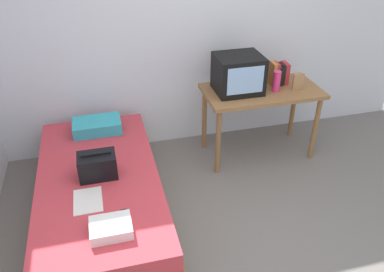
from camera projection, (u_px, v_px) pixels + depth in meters
name	position (u px, v px, depth m)	size (l,w,h in m)	color
ground_plane	(252.00, 271.00, 2.87)	(8.00, 8.00, 0.00)	slate
wall_back	(186.00, 23.00, 3.83)	(5.20, 0.10, 2.60)	silver
bed	(101.00, 197.00, 3.25)	(1.00, 2.00, 0.44)	olive
desk	(261.00, 98.00, 3.87)	(1.16, 0.60, 0.74)	olive
tv	(238.00, 74.00, 3.70)	(0.44, 0.39, 0.36)	black
water_bottle	(276.00, 81.00, 3.74)	(0.08, 0.08, 0.20)	#E53372
book_row	(279.00, 73.00, 3.90)	(0.17, 0.16, 0.23)	#CC7233
picture_frame	(298.00, 82.00, 3.77)	(0.11, 0.02, 0.17)	#9E754C
pillow	(97.00, 126.00, 3.71)	(0.45, 0.28, 0.12)	#33A8B7
handbag	(98.00, 166.00, 3.09)	(0.30, 0.20, 0.22)	black
magazine	(88.00, 201.00, 2.87)	(0.21, 0.29, 0.01)	white
remote_dark	(125.00, 218.00, 2.71)	(0.04, 0.16, 0.02)	black
folded_towel	(111.00, 228.00, 2.59)	(0.28, 0.22, 0.08)	white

